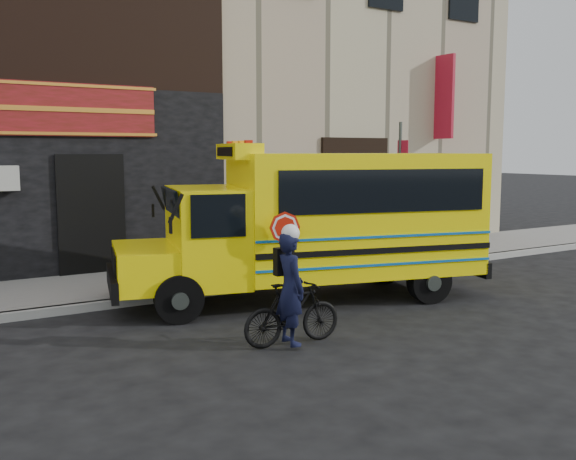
# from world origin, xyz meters

# --- Properties ---
(ground) EXTENTS (120.00, 120.00, 0.00)m
(ground) POSITION_xyz_m (0.00, 0.00, 0.00)
(ground) COLOR black
(ground) RESTS_ON ground
(curb) EXTENTS (40.00, 0.20, 0.15)m
(curb) POSITION_xyz_m (0.00, 2.60, 0.07)
(curb) COLOR #9C9C96
(curb) RESTS_ON ground
(sidewalk) EXTENTS (40.00, 3.00, 0.15)m
(sidewalk) POSITION_xyz_m (0.00, 4.10, 0.07)
(sidewalk) COLOR slate
(sidewalk) RESTS_ON ground
(building) EXTENTS (20.00, 10.70, 12.00)m
(building) POSITION_xyz_m (-0.04, 10.45, 6.13)
(building) COLOR tan
(building) RESTS_ON sidewalk
(school_bus) EXTENTS (7.21, 3.72, 2.92)m
(school_bus) POSITION_xyz_m (0.00, 1.25, 1.51)
(school_bus) COLOR black
(school_bus) RESTS_ON ground
(sign_pole) EXTENTS (0.09, 0.30, 3.48)m
(sign_pole) POSITION_xyz_m (3.63, 3.18, 1.91)
(sign_pole) COLOR #3C433E
(sign_pole) RESTS_ON ground
(bicycle) EXTENTS (1.56, 0.55, 0.92)m
(bicycle) POSITION_xyz_m (-2.01, -0.95, 0.46)
(bicycle) COLOR black
(bicycle) RESTS_ON ground
(cyclist) EXTENTS (0.42, 0.61, 1.61)m
(cyclist) POSITION_xyz_m (-2.11, -1.04, 0.81)
(cyclist) COLOR black
(cyclist) RESTS_ON ground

